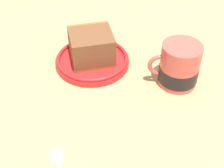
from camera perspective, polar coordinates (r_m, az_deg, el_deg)
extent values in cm
cube|color=tan|center=(65.03, -1.69, -0.56)|extent=(122.00, 122.00, 3.01)
cylinder|color=red|center=(68.36, -3.55, 4.07)|extent=(15.77, 15.77, 1.13)
torus|color=red|center=(67.80, -3.58, 4.69)|extent=(15.23, 15.23, 0.72)
cube|color=brown|center=(67.84, -3.58, 4.65)|extent=(10.44, 10.98, 0.60)
cube|color=brown|center=(66.01, -3.69, 6.82)|extent=(10.44, 10.98, 5.66)
cube|color=brown|center=(69.48, -4.31, 8.75)|extent=(3.68, 8.40, 5.66)
cylinder|color=#BF4C3F|center=(62.42, 12.05, 3.38)|extent=(7.64, 7.64, 8.84)
cylinder|color=black|center=(63.55, 11.82, 2.08)|extent=(7.79, 7.79, 3.10)
cylinder|color=#47230F|center=(60.84, 12.40, 5.36)|extent=(6.72, 6.72, 0.40)
torus|color=#BF4C3F|center=(61.70, 8.58, 3.39)|extent=(3.26, 4.40, 4.71)
ellipsoid|color=silver|center=(52.19, -9.93, -12.42)|extent=(3.41, 2.69, 0.80)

